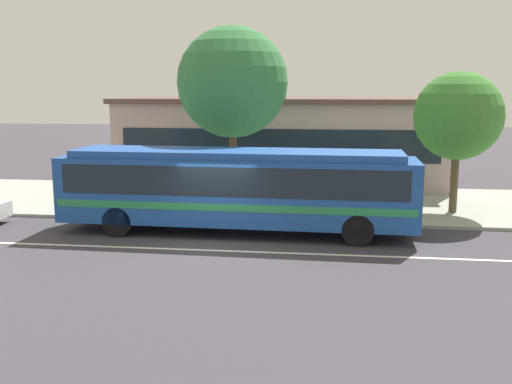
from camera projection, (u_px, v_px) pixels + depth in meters
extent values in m
plane|color=#3C3941|center=(215.00, 243.00, 18.31)|extent=(120.00, 120.00, 0.00)
cube|color=#9C9F93|center=(246.00, 201.00, 24.97)|extent=(60.00, 8.00, 0.12)
cube|color=silver|center=(210.00, 250.00, 17.53)|extent=(56.00, 0.16, 0.01)
cube|color=#1D4B9B|center=(236.00, 189.00, 19.43)|extent=(11.91, 2.77, 2.15)
cube|color=#214DA1|center=(236.00, 154.00, 19.22)|extent=(10.95, 2.45, 0.24)
cube|color=#19232D|center=(236.00, 177.00, 19.36)|extent=(11.20, 2.78, 0.95)
cube|color=#24854C|center=(237.00, 201.00, 19.50)|extent=(11.67, 2.79, 0.24)
cube|color=#19232D|center=(417.00, 181.00, 18.48)|extent=(0.17, 2.19, 1.03)
cylinder|color=black|center=(357.00, 215.00, 20.08)|extent=(1.01, 0.30, 1.00)
cylinder|color=black|center=(358.00, 230.00, 17.94)|extent=(1.01, 0.30, 1.00)
cylinder|color=black|center=(141.00, 208.00, 21.25)|extent=(1.01, 0.30, 1.00)
cylinder|color=black|center=(118.00, 222.00, 19.10)|extent=(1.01, 0.30, 1.00)
cylinder|color=#2B3252|center=(193.00, 203.00, 21.88)|extent=(0.14, 0.14, 0.89)
cylinder|color=#2B3252|center=(194.00, 202.00, 22.03)|extent=(0.14, 0.14, 0.89)
cylinder|color=#D53C36|center=(193.00, 184.00, 21.83)|extent=(0.36, 0.36, 0.55)
sphere|color=tan|center=(193.00, 174.00, 21.76)|extent=(0.21, 0.21, 0.21)
cylinder|color=#2D3642|center=(223.00, 203.00, 21.74)|extent=(0.14, 0.14, 0.92)
cylinder|color=#2D3642|center=(221.00, 203.00, 21.88)|extent=(0.14, 0.14, 0.92)
cylinder|color=#584E49|center=(222.00, 184.00, 21.68)|extent=(0.47, 0.47, 0.55)
sphere|color=tan|center=(222.00, 173.00, 21.61)|extent=(0.23, 0.23, 0.23)
cylinder|color=#66624D|center=(179.00, 204.00, 21.83)|extent=(0.14, 0.14, 0.81)
cylinder|color=#66624D|center=(183.00, 204.00, 21.84)|extent=(0.14, 0.14, 0.81)
cylinder|color=#3B64B8|center=(181.00, 186.00, 21.71)|extent=(0.39, 0.39, 0.56)
sphere|color=tan|center=(180.00, 176.00, 21.65)|extent=(0.20, 0.20, 0.20)
cylinder|color=gray|center=(354.00, 189.00, 20.73)|extent=(0.08, 0.08, 2.33)
cube|color=yellow|center=(354.00, 162.00, 20.56)|extent=(0.16, 0.43, 0.56)
cylinder|color=brown|center=(233.00, 164.00, 23.25)|extent=(0.30, 0.30, 3.44)
sphere|color=#33763D|center=(233.00, 82.00, 22.68)|extent=(4.35, 4.35, 4.35)
cylinder|color=brown|center=(454.00, 180.00, 22.19)|extent=(0.30, 0.30, 2.54)
sphere|color=#3C7E2F|center=(458.00, 116.00, 21.76)|extent=(3.32, 3.32, 3.32)
cube|color=#AD9392|center=(285.00, 141.00, 30.84)|extent=(15.95, 8.60, 4.12)
cube|color=#19232D|center=(277.00, 145.00, 26.59)|extent=(14.67, 0.04, 1.48)
cube|color=brown|center=(285.00, 100.00, 30.46)|extent=(16.35, 9.00, 0.24)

